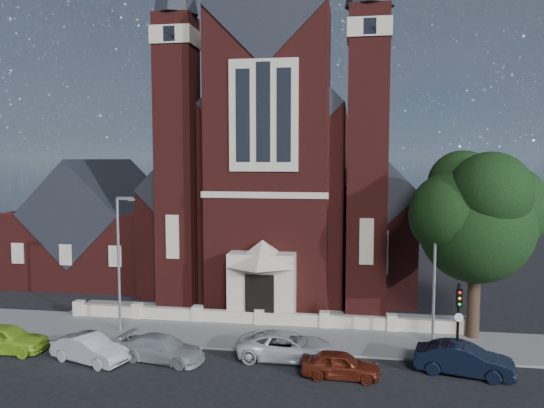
{
  "coord_description": "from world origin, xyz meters",
  "views": [
    {
      "loc": [
        5.69,
        -25.04,
        10.34
      ],
      "look_at": [
        -0.09,
        12.0,
        7.08
      ],
      "focal_mm": 35.0,
      "sensor_mm": 36.0,
      "label": 1
    }
  ],
  "objects": [
    {
      "name": "pavement_strip",
      "position": [
        0.0,
        4.5,
        0.0
      ],
      "size": [
        60.0,
        5.0,
        0.12
      ],
      "primitive_type": "cube",
      "color": "slate",
      "rests_on": "ground"
    },
    {
      "name": "forecourt_wall",
      "position": [
        0.0,
        6.5,
        0.0
      ],
      "size": [
        24.0,
        0.4,
        0.9
      ],
      "primitive_type": "cube",
      "color": "#BCAE96",
      "rests_on": "ground"
    },
    {
      "name": "street_lamp_left",
      "position": [
        -7.91,
        4.0,
        4.6
      ],
      "size": [
        1.16,
        0.22,
        8.09
      ],
      "color": "gray",
      "rests_on": "ground"
    },
    {
      "name": "church",
      "position": [
        -0.0,
        22.94,
        8.19
      ],
      "size": [
        20.01,
        34.9,
        29.2
      ],
      "color": "#4A1713",
      "rests_on": "ground"
    },
    {
      "name": "car_lime_van",
      "position": [
        -12.62,
        -0.1,
        0.76
      ],
      "size": [
        4.54,
        2.01,
        1.52
      ],
      "primitive_type": "imported",
      "rotation": [
        0.0,
        0.0,
        1.62
      ],
      "color": "#94C627",
      "rests_on": "ground"
    },
    {
      "name": "street_tree",
      "position": [
        12.6,
        5.71,
        6.96
      ],
      "size": [
        6.4,
        6.6,
        10.7
      ],
      "color": "black",
      "rests_on": "ground"
    },
    {
      "name": "car_navy",
      "position": [
        10.98,
        0.62,
        0.75
      ],
      "size": [
        4.78,
        2.57,
        1.5
      ],
      "primitive_type": "imported",
      "rotation": [
        0.0,
        0.0,
        1.34
      ],
      "color": "black",
      "rests_on": "ground"
    },
    {
      "name": "ground",
      "position": [
        0.0,
        15.0,
        0.0
      ],
      "size": [
        120.0,
        120.0,
        0.0
      ],
      "primitive_type": "plane",
      "color": "black",
      "rests_on": "ground"
    },
    {
      "name": "car_silver_a",
      "position": [
        -7.49,
        -0.65,
        0.69
      ],
      "size": [
        4.44,
        2.69,
        1.38
      ],
      "primitive_type": "imported",
      "rotation": [
        0.0,
        0.0,
        1.25
      ],
      "color": "#AFB1B7",
      "rests_on": "ground"
    },
    {
      "name": "car_white_suv",
      "position": [
        2.35,
        1.25,
        0.7
      ],
      "size": [
        5.06,
        2.34,
        1.41
      ],
      "primitive_type": "imported",
      "rotation": [
        0.0,
        0.0,
        1.57
      ],
      "color": "silver",
      "rests_on": "ground"
    },
    {
      "name": "car_dark_red",
      "position": [
        5.16,
        -0.63,
        0.63
      ],
      "size": [
        3.76,
        1.62,
        1.27
      ],
      "primitive_type": "imported",
      "rotation": [
        0.0,
        0.0,
        1.54
      ],
      "color": "#5D1D10",
      "rests_on": "ground"
    },
    {
      "name": "street_lamp_right",
      "position": [
        10.09,
        4.0,
        4.6
      ],
      "size": [
        1.16,
        0.22,
        8.09
      ],
      "color": "gray",
      "rests_on": "ground"
    },
    {
      "name": "forecourt_paving",
      "position": [
        0.0,
        8.5,
        0.0
      ],
      "size": [
        26.0,
        3.0,
        0.14
      ],
      "primitive_type": "cube",
      "color": "slate",
      "rests_on": "ground"
    },
    {
      "name": "parish_hall",
      "position": [
        -16.0,
        18.0,
        4.01
      ],
      "size": [
        12.0,
        12.2,
        10.24
      ],
      "color": "#4A1713",
      "rests_on": "ground"
    },
    {
      "name": "car_silver_b",
      "position": [
        -3.87,
        0.06,
        0.65
      ],
      "size": [
        4.74,
        2.67,
        1.3
      ],
      "primitive_type": "imported",
      "rotation": [
        0.0,
        0.0,
        1.37
      ],
      "color": "#93979A",
      "rests_on": "ground"
    },
    {
      "name": "traffic_signal",
      "position": [
        11.0,
        2.43,
        2.58
      ],
      "size": [
        0.28,
        0.42,
        4.0
      ],
      "color": "black",
      "rests_on": "ground"
    }
  ]
}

